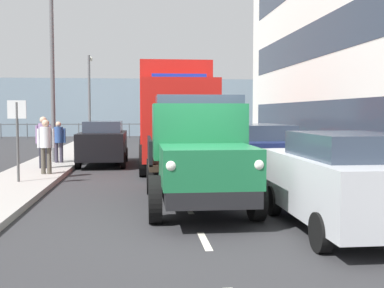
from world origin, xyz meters
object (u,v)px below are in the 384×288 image
object	(u,v)px
street_sign	(17,126)
lorry_cargo_red	(173,112)
lamp_post_promenade	(53,58)
car_teal_kerbside_3	(207,134)
car_silver_kerbside_near	(343,180)
car_navy_kerbside_1	(260,152)
car_red_kerbside_2	(224,140)
pedestrian_couple_b	(44,138)
pedestrian_with_bag	(59,139)
car_black_oppositeside_0	(103,142)
truck_vintage_green	(198,154)
lamp_post_far	(90,90)
pedestrian_by_lamp	(46,142)

from	to	relation	value
street_sign	lorry_cargo_red	bearing A→B (deg)	-134.88
lamp_post_promenade	street_sign	xyz separation A→B (m)	(0.02, 5.50, -2.50)
car_teal_kerbside_3	street_sign	xyz separation A→B (m)	(6.90, 11.66, 0.79)
car_silver_kerbside_near	lamp_post_promenade	distance (m)	13.50
lorry_cargo_red	car_navy_kerbside_1	distance (m)	5.12
car_silver_kerbside_near	car_red_kerbside_2	world-z (taller)	same
pedestrian_couple_b	street_sign	world-z (taller)	street_sign
car_navy_kerbside_1	car_teal_kerbside_3	size ratio (longest dim) A/B	1.07
pedestrian_with_bag	car_black_oppositeside_0	bearing A→B (deg)	-169.01
truck_vintage_green	car_teal_kerbside_3	size ratio (longest dim) A/B	1.33
truck_vintage_green	car_black_oppositeside_0	world-z (taller)	truck_vintage_green
car_red_kerbside_2	street_sign	distance (m)	9.57
pedestrian_with_bag	lamp_post_promenade	xyz separation A→B (m)	(0.23, -0.43, 3.12)
lamp_post_far	street_sign	size ratio (longest dim) A/B	2.50
truck_vintage_green	pedestrian_with_bag	world-z (taller)	truck_vintage_green
car_black_oppositeside_0	street_sign	world-z (taller)	street_sign
car_red_kerbside_2	car_black_oppositeside_0	size ratio (longest dim) A/B	1.07
street_sign	car_navy_kerbside_1	bearing A→B (deg)	-178.25
car_navy_kerbside_1	lamp_post_far	bearing A→B (deg)	-69.22
car_navy_kerbside_1	pedestrian_couple_b	world-z (taller)	pedestrian_couple_b
lamp_post_far	car_red_kerbside_2	bearing A→B (deg)	120.37
car_silver_kerbside_near	pedestrian_with_bag	bearing A→B (deg)	-58.12
truck_vintage_green	lamp_post_promenade	xyz separation A→B (m)	(4.60, -8.93, 3.00)
pedestrian_by_lamp	lamp_post_far	bearing A→B (deg)	-88.62
truck_vintage_green	lamp_post_far	xyz separation A→B (m)	(4.58, -21.73, 2.38)
lorry_cargo_red	pedestrian_by_lamp	bearing A→B (deg)	35.71
car_black_oppositeside_0	lamp_post_promenade	size ratio (longest dim) A/B	0.57
lorry_cargo_red	lamp_post_promenade	distance (m)	5.13
lorry_cargo_red	street_sign	bearing A→B (deg)	45.12
truck_vintage_green	pedestrian_with_bag	distance (m)	9.55
car_red_kerbside_2	pedestrian_couple_b	world-z (taller)	pedestrian_couple_b
truck_vintage_green	car_navy_kerbside_1	xyz separation A→B (m)	(-2.29, -3.64, -0.28)
lorry_cargo_red	pedestrian_with_bag	bearing A→B (deg)	-5.71
truck_vintage_green	car_black_oppositeside_0	distance (m)	9.23
car_red_kerbside_2	truck_vintage_green	bearing A→B (deg)	77.13
lorry_cargo_red	pedestrian_with_bag	size ratio (longest dim) A/B	5.23
pedestrian_with_bag	street_sign	xyz separation A→B (m)	(0.25, 5.07, 0.62)
pedestrian_couple_b	pedestrian_by_lamp	bearing A→B (deg)	103.62
car_teal_kerbside_3	pedestrian_by_lamp	bearing A→B (deg)	57.19
lamp_post_promenade	lamp_post_far	bearing A→B (deg)	-90.10
car_silver_kerbside_near	car_red_kerbside_2	size ratio (longest dim) A/B	0.99
car_red_kerbside_2	pedestrian_couple_b	bearing A→B (deg)	26.33
truck_vintage_green	pedestrian_couple_b	size ratio (longest dim) A/B	3.18
car_navy_kerbside_1	pedestrian_with_bag	world-z (taller)	same
car_navy_kerbside_1	pedestrian_by_lamp	bearing A→B (deg)	-12.41
car_black_oppositeside_0	lamp_post_far	size ratio (longest dim) A/B	0.70
car_silver_kerbside_near	car_navy_kerbside_1	size ratio (longest dim) A/B	0.91
truck_vintage_green	lorry_cargo_red	bearing A→B (deg)	-89.97
pedestrian_by_lamp	street_sign	xyz separation A→B (m)	(0.44, 1.63, 0.54)
car_teal_kerbside_3	street_sign	bearing A→B (deg)	59.36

